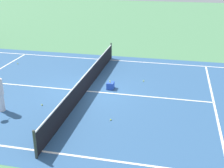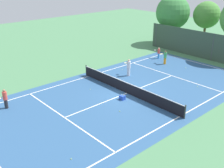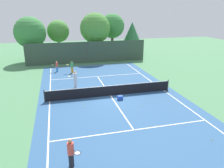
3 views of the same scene
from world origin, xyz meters
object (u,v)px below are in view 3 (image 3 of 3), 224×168
at_px(tennis_ball_3, 141,105).
at_px(tennis_ball_7, 86,92).
at_px(tennis_ball_0, 125,76).
at_px(tennis_ball_5, 112,92).
at_px(tennis_ball_1, 212,140).
at_px(ball_crate, 120,98).
at_px(player_3, 71,153).
at_px(player_1, 57,66).
at_px(tennis_ball_2, 59,86).
at_px(player_2, 72,67).
at_px(tennis_ball_8, 84,107).
at_px(tennis_ball_6, 91,70).
at_px(player_0, 75,79).

height_order(tennis_ball_3, tennis_ball_7, same).
relative_size(tennis_ball_0, tennis_ball_5, 1.00).
bearing_deg(tennis_ball_1, ball_crate, 115.96).
relative_size(player_3, tennis_ball_5, 24.09).
xyz_separation_m(ball_crate, tennis_ball_3, (1.40, -1.61, -0.15)).
height_order(player_1, tennis_ball_2, player_1).
bearing_deg(player_2, player_3, -94.65).
xyz_separation_m(player_2, tennis_ball_5, (3.15, -8.06, -0.77)).
xyz_separation_m(player_1, tennis_ball_5, (5.00, -9.19, -0.67)).
distance_m(player_3, tennis_ball_0, 16.63).
relative_size(tennis_ball_1, tennis_ball_8, 1.00).
bearing_deg(tennis_ball_8, player_2, 90.33).
bearing_deg(tennis_ball_3, player_3, -135.44).
bearing_deg(tennis_ball_6, tennis_ball_0, -44.20).
bearing_deg(player_0, tennis_ball_0, 23.05).
relative_size(player_1, tennis_ball_7, 20.51).
height_order(player_2, ball_crate, player_2).
bearing_deg(player_0, tennis_ball_2, 157.20).
bearing_deg(tennis_ball_0, tennis_ball_6, 135.80).
bearing_deg(tennis_ball_8, player_1, 99.16).
bearing_deg(tennis_ball_7, tennis_ball_1, -58.20).
bearing_deg(tennis_ball_1, tennis_ball_3, 111.02).
height_order(player_1, tennis_ball_6, player_1).
height_order(player_3, tennis_ball_6, player_3).
bearing_deg(player_2, player_1, 148.62).
distance_m(tennis_ball_3, tennis_ball_6, 12.38).
height_order(player_0, player_2, player_0).
distance_m(tennis_ball_1, tennis_ball_7, 12.09).
height_order(tennis_ball_3, tennis_ball_8, same).
xyz_separation_m(tennis_ball_6, tennis_ball_8, (-2.43, -11.32, 0.00)).
xyz_separation_m(player_1, ball_crate, (5.30, -11.12, -0.52)).
relative_size(tennis_ball_0, tennis_ball_3, 1.00).
height_order(tennis_ball_2, tennis_ball_3, same).
distance_m(ball_crate, tennis_ball_7, 3.82).
distance_m(player_1, tennis_ball_5, 10.49).
distance_m(player_3, tennis_ball_3, 8.86).
distance_m(tennis_ball_6, tennis_ball_7, 8.02).
bearing_deg(tennis_ball_6, ball_crate, -84.82).
distance_m(ball_crate, tennis_ball_6, 10.59).
bearing_deg(ball_crate, tennis_ball_7, 134.76).
height_order(player_3, tennis_ball_0, player_3).
relative_size(tennis_ball_1, tennis_ball_3, 1.00).
bearing_deg(ball_crate, player_3, -122.08).
xyz_separation_m(player_2, tennis_ball_7, (0.76, -7.28, -0.77)).
xyz_separation_m(tennis_ball_0, tennis_ball_3, (-1.34, -8.56, 0.00)).
bearing_deg(player_1, player_3, -88.76).
height_order(player_0, tennis_ball_8, player_0).
bearing_deg(player_2, tennis_ball_1, -67.90).
height_order(player_2, player_3, player_3).
relative_size(player_2, tennis_ball_6, 23.55).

